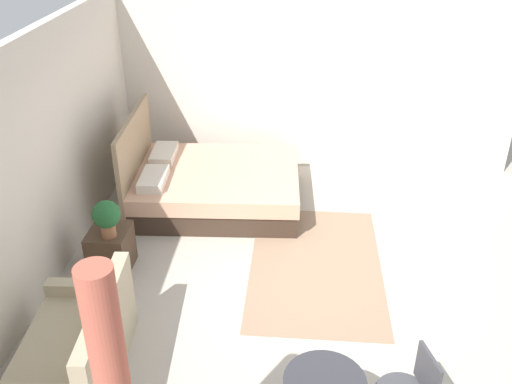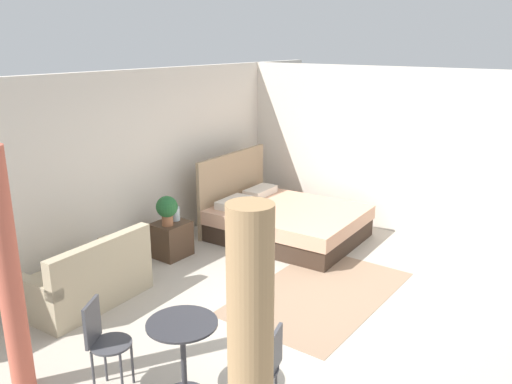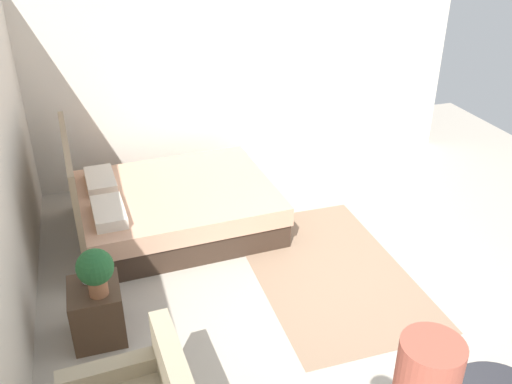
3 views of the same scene
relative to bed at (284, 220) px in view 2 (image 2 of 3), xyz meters
name	(u,v)px [view 2 (image 2 of 3)]	position (x,y,z in m)	size (l,w,h in m)	color
ground_plane	(301,305)	(-1.74, -1.41, -0.30)	(9.23, 8.92, 0.02)	#B2A899
wall_back	(131,163)	(-1.74, 1.55, 1.05)	(9.23, 0.12, 2.68)	silver
wall_right	(405,153)	(1.37, -1.41, 1.05)	(0.12, 5.92, 2.68)	silver
area_rug	(319,293)	(-1.36, -1.44, -0.28)	(2.48, 1.53, 0.01)	#93755B
bed	(284,220)	(0.00, 0.00, 0.00)	(1.91, 2.32, 1.27)	#38281E
couch	(87,281)	(-3.24, 0.71, 0.00)	(1.51, 0.93, 0.86)	tan
nightstand	(171,239)	(-1.62, 0.92, -0.03)	(0.51, 0.44, 0.52)	#473323
potted_plant	(167,208)	(-1.72, 0.87, 0.49)	(0.31, 0.31, 0.43)	#935B3D
vase	(175,214)	(-1.50, 0.93, 0.33)	(0.14, 0.14, 0.20)	silver
balcony_table	(183,346)	(-3.82, -1.45, 0.23)	(0.62, 0.62, 0.75)	#2D2D33
cafe_chair_near_window	(102,337)	(-4.18, -0.82, 0.26)	(0.51, 0.51, 0.89)	#3F3F44
cafe_chair_near_couch	(263,364)	(-3.60, -2.16, 0.22)	(0.54, 0.54, 0.82)	#3F3F44
curtain_right	(9,275)	(-4.61, -0.19, 0.85)	(0.21, 0.21, 2.27)	#C15B47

